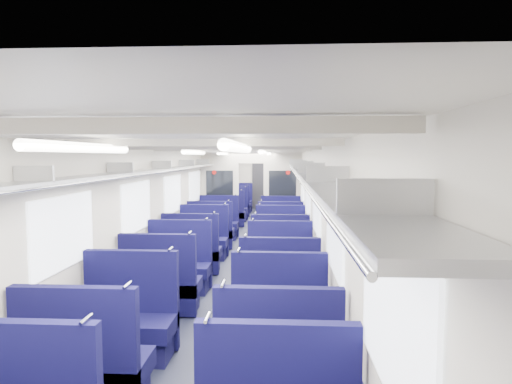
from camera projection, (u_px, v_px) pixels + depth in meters
The scene contains 37 objects.
floor at pixel (243, 256), 9.80m from camera, with size 2.80×18.00×0.01m, color black.
ceiling at pixel (242, 149), 9.61m from camera, with size 2.80×18.00×0.01m, color silver.
wall_left at pixel (179, 203), 9.78m from camera, with size 0.02×18.00×2.35m, color #BCB6A7.
dado_left at pixel (180, 240), 9.85m from camera, with size 0.03×17.90×0.70m, color black.
wall_right at pixel (307, 204), 9.62m from camera, with size 0.02×18.00×2.35m, color #BCB6A7.
dado_right at pixel (306, 241), 9.69m from camera, with size 0.03×17.90×0.70m, color black.
wall_far at pixel (261, 181), 18.66m from camera, with size 2.80×0.02×2.35m, color #BCB6A7.
luggage_rack_left at pixel (187, 167), 9.71m from camera, with size 0.36×17.40×0.18m.
luggage_rack_right at pixel (299, 167), 9.57m from camera, with size 0.36×17.40×0.18m.
windows at pixel (240, 194), 9.23m from camera, with size 2.78×15.60×0.75m.
ceiling_fittings at pixel (241, 152), 9.35m from camera, with size 2.70×16.06×0.11m.
end_door at pixel (261, 185), 18.61m from camera, with size 0.75×0.06×2.00m, color black.
bulkhead at pixel (251, 191), 12.43m from camera, with size 2.80×0.10×2.35m.
seat_4 at pixel (84, 372), 3.81m from camera, with size 1.06×0.59×1.18m.
seat_5 at pixel (278, 373), 3.79m from camera, with size 1.06×0.59×1.18m.
seat_6 at pixel (128, 324), 4.90m from camera, with size 1.06×0.59×1.18m.
seat_7 at pixel (279, 327), 4.81m from camera, with size 1.06×0.59×1.18m.
seat_8 at pixel (161, 288), 6.24m from camera, with size 1.06×0.59×1.18m.
seat_9 at pixel (280, 293), 5.98m from camera, with size 1.06×0.59×1.18m.
seat_10 at pixel (178, 269), 7.30m from camera, with size 1.06×0.59×1.18m.
seat_11 at pixel (280, 270), 7.18m from camera, with size 1.06×0.59×1.18m.
seat_12 at pixel (192, 254), 8.39m from camera, with size 1.06×0.59×1.18m.
seat_13 at pixel (280, 256), 8.25m from camera, with size 1.06×0.59×1.18m.
seat_14 at pixel (203, 241), 9.61m from camera, with size 1.06×0.59×1.18m.
seat_15 at pixel (280, 243), 9.49m from camera, with size 1.06×0.59×1.18m.
seat_16 at pixel (211, 233), 10.64m from camera, with size 1.06×0.59×1.18m.
seat_17 at pixel (280, 234), 10.52m from camera, with size 1.06×0.59×1.18m.
seat_18 at pixel (218, 225), 11.91m from camera, with size 1.06×0.59×1.18m.
seat_19 at pixel (281, 226), 11.71m from camera, with size 1.06×0.59×1.18m.
seat_20 at pixel (228, 215), 13.95m from camera, with size 1.06×0.59×1.18m.
seat_21 at pixel (281, 216), 13.71m from camera, with size 1.06×0.59×1.18m.
seat_22 at pixel (232, 210), 15.16m from camera, with size 1.06×0.59×1.18m.
seat_23 at pixel (281, 211), 14.95m from camera, with size 1.06×0.59×1.18m.
seat_24 at pixel (235, 207), 16.28m from camera, with size 1.06×0.59×1.18m.
seat_25 at pixel (281, 207), 16.14m from camera, with size 1.06×0.59×1.18m.
seat_26 at pixel (239, 203), 17.47m from camera, with size 1.06×0.59×1.18m.
seat_27 at pixel (281, 204), 17.20m from camera, with size 1.06×0.59×1.18m.
Camera 1 is at (0.85, -9.62, 2.20)m, focal length 31.32 mm.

